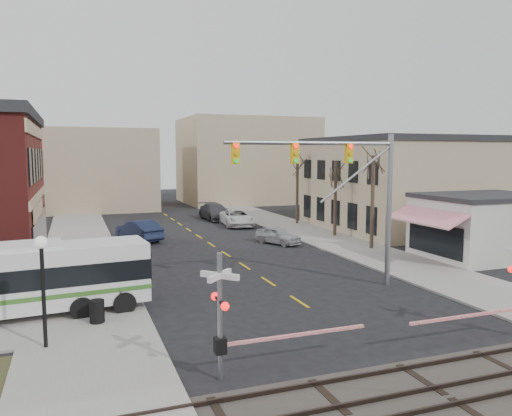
{
  "coord_description": "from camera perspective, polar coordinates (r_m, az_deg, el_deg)",
  "views": [
    {
      "loc": [
        -9.85,
        -18.85,
        6.97
      ],
      "look_at": [
        1.18,
        11.14,
        3.5
      ],
      "focal_mm": 35.0,
      "sensor_mm": 36.0,
      "label": 1
    }
  ],
  "objects": [
    {
      "name": "trash_bin",
      "position": [
        21.74,
        -17.72,
        -11.18
      ],
      "size": [
        0.6,
        0.6,
        0.93
      ],
      "primitive_type": "cylinder",
      "color": "black",
      "rests_on": "sidewalk_west"
    },
    {
      "name": "ballast_strip",
      "position": [
        16.21,
        21.11,
        -19.57
      ],
      "size": [
        160.0,
        5.0,
        0.06
      ],
      "primitive_type": "cube",
      "color": "#332D28",
      "rests_on": "ground"
    },
    {
      "name": "car_a",
      "position": [
        38.87,
        2.56,
        -3.13
      ],
      "size": [
        3.07,
        4.25,
        1.34
      ],
      "primitive_type": "imported",
      "rotation": [
        0.0,
        0.0,
        0.42
      ],
      "color": "#9B9CA0",
      "rests_on": "ground"
    },
    {
      "name": "car_b",
      "position": [
        41.32,
        -13.23,
        -2.51
      ],
      "size": [
        3.46,
        5.38,
        1.67
      ],
      "primitive_type": "imported",
      "rotation": [
        0.0,
        0.0,
        3.5
      ],
      "color": "#151D36",
      "rests_on": "ground"
    },
    {
      "name": "ground",
      "position": [
        22.38,
        7.19,
        -11.99
      ],
      "size": [
        160.0,
        160.0,
        0.0
      ],
      "primitive_type": "plane",
      "color": "black",
      "rests_on": "ground"
    },
    {
      "name": "car_c",
      "position": [
        48.51,
        -2.2,
        -1.12
      ],
      "size": [
        3.21,
        5.99,
        1.6
      ],
      "primitive_type": "imported",
      "rotation": [
        0.0,
        0.0,
        -0.1
      ],
      "color": "silver",
      "rests_on": "ground"
    },
    {
      "name": "tree_east_a",
      "position": [
        37.12,
        13.16,
        0.66
      ],
      "size": [
        0.28,
        0.28,
        6.75
      ],
      "color": "#382B21",
      "rests_on": "sidewalk_east"
    },
    {
      "name": "traffic_signal_mast",
      "position": [
        25.68,
        10.33,
        3.26
      ],
      "size": [
        9.2,
        0.3,
        8.0
      ],
      "color": "gray",
      "rests_on": "ground"
    },
    {
      "name": "pedestrian_near",
      "position": [
        22.89,
        -15.31,
        -9.18
      ],
      "size": [
        0.49,
        0.68,
        1.73
      ],
      "primitive_type": "imported",
      "rotation": [
        0.0,
        0.0,
        1.45
      ],
      "color": "#4E413E",
      "rests_on": "sidewalk_west"
    },
    {
      "name": "pedestrian_far",
      "position": [
        25.94,
        -23.48,
        -7.56
      ],
      "size": [
        1.0,
        1.09,
        1.82
      ],
      "primitive_type": "imported",
      "rotation": [
        0.0,
        0.0,
        1.14
      ],
      "color": "#2D324F",
      "rests_on": "sidewalk_west"
    },
    {
      "name": "tree_east_b",
      "position": [
        42.4,
        9.04,
        1.11
      ],
      "size": [
        0.28,
        0.28,
        6.3
      ],
      "color": "#382B21",
      "rests_on": "sidewalk_east"
    },
    {
      "name": "car_d",
      "position": [
        53.24,
        -4.68,
        -0.43
      ],
      "size": [
        2.66,
        5.94,
        1.69
      ],
      "primitive_type": "imported",
      "rotation": [
        0.0,
        0.0,
        0.05
      ],
      "color": "#3D3D42",
      "rests_on": "ground"
    },
    {
      "name": "transit_bus",
      "position": [
        23.41,
        -26.99,
        -7.42
      ],
      "size": [
        12.03,
        3.7,
        3.05
      ],
      "color": "silver",
      "rests_on": "ground"
    },
    {
      "name": "awning_shop",
      "position": [
        36.85,
        24.57,
        -1.86
      ],
      "size": [
        9.74,
        6.2,
        4.3
      ],
      "color": "beige",
      "rests_on": "ground"
    },
    {
      "name": "sidewalk_east",
      "position": [
        43.95,
        6.22,
        -2.89
      ],
      "size": [
        5.0,
        60.0,
        0.12
      ],
      "primitive_type": "cube",
      "color": "gray",
      "rests_on": "ground"
    },
    {
      "name": "rr_crossing_west",
      "position": [
        15.77,
        -2.61,
        -12.29
      ],
      "size": [
        5.6,
        1.36,
        4.0
      ],
      "color": "gray",
      "rests_on": "ground"
    },
    {
      "name": "street_lamp",
      "position": [
        19.12,
        -23.24,
        -6.26
      ],
      "size": [
        0.44,
        0.44,
        4.0
      ],
      "color": "black",
      "rests_on": "sidewalk_west"
    },
    {
      "name": "tan_building",
      "position": [
        50.31,
        19.15,
        2.76
      ],
      "size": [
        20.3,
        15.3,
        8.5
      ],
      "color": "tan",
      "rests_on": "ground"
    },
    {
      "name": "rail_tracks",
      "position": [
        16.18,
        21.12,
        -19.28
      ],
      "size": [
        160.0,
        3.91,
        0.14
      ],
      "color": "#2D231E",
      "rests_on": "ground"
    },
    {
      "name": "sidewalk_west",
      "position": [
        39.46,
        -19.41,
        -4.24
      ],
      "size": [
        5.0,
        60.0,
        0.12
      ],
      "primitive_type": "cube",
      "color": "gray",
      "rests_on": "ground"
    },
    {
      "name": "tree_east_c",
      "position": [
        49.57,
        4.74,
        2.41
      ],
      "size": [
        0.28,
        0.28,
        7.2
      ],
      "color": "#382B21",
      "rests_on": "sidewalk_east"
    }
  ]
}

